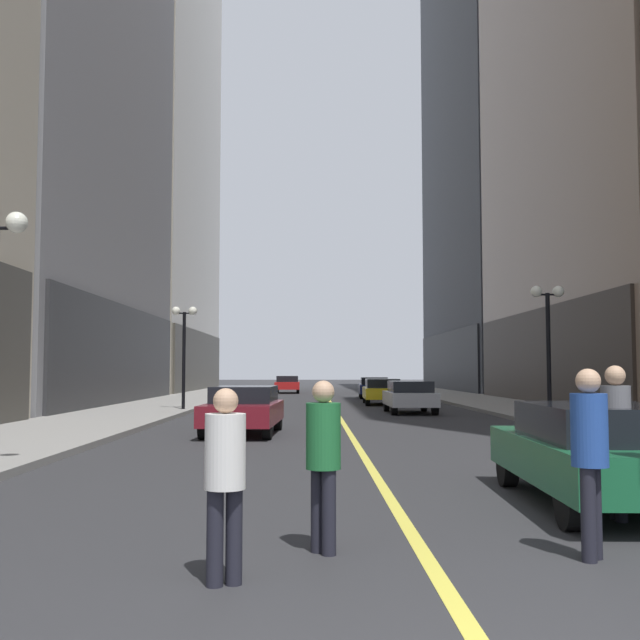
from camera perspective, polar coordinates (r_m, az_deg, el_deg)
ground_plane at (r=38.34m, az=0.92°, el=-6.49°), size 200.00×200.00×0.00m
sidewalk_left at (r=38.98m, az=-11.37°, el=-6.26°), size 4.50×78.00×0.15m
sidewalk_right at (r=39.44m, az=13.06°, el=-6.21°), size 4.50×78.00×0.15m
lane_centre_stripe at (r=38.34m, az=0.92°, el=-6.48°), size 0.16×70.00×0.01m
building_right_mid at (r=45.32m, az=22.84°, el=20.42°), size 10.94×24.00×40.53m
building_right_far at (r=68.42m, az=14.84°, el=12.26°), size 12.86×26.00×41.37m
car_green at (r=10.50m, az=20.53°, el=-9.31°), size 2.07×4.52×1.32m
car_maroon at (r=20.78m, az=-5.84°, el=-6.71°), size 2.06×4.42×1.32m
car_silver at (r=30.96m, az=6.87°, el=-5.76°), size 1.86×4.09×1.32m
car_yellow at (r=38.68m, az=4.77°, el=-5.39°), size 2.01×4.58×1.32m
car_navy at (r=47.12m, az=4.13°, el=-5.11°), size 2.03×4.74×1.32m
car_red at (r=57.90m, az=-2.50°, el=-4.88°), size 1.93×4.70×1.32m
pedestrian_in_green_parka at (r=7.35m, az=0.25°, el=-10.08°), size 0.48×0.48×1.66m
pedestrian_in_white_shirt at (r=6.34m, az=-7.27°, el=-11.32°), size 0.44×0.44×1.61m
pedestrian_in_blue_hoodie at (r=7.52m, az=19.91°, el=-9.13°), size 0.48×0.48×1.78m
pedestrian_in_grey_suit at (r=9.58m, az=21.72°, el=-7.74°), size 0.35×0.35×1.82m
street_lamp_left_far at (r=31.75m, az=-10.34°, el=-1.10°), size 1.06×0.36×4.43m
street_lamp_right_mid at (r=24.58m, az=17.02°, el=-0.20°), size 1.06×0.36×4.43m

